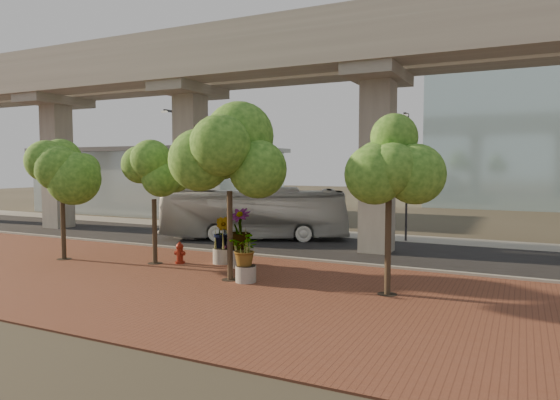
% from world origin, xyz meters
% --- Properties ---
extents(ground, '(160.00, 160.00, 0.00)m').
position_xyz_m(ground, '(0.00, 0.00, 0.00)').
color(ground, '#39352A').
rests_on(ground, ground).
extents(brick_plaza, '(70.00, 13.00, 0.06)m').
position_xyz_m(brick_plaza, '(0.00, -8.00, 0.03)').
color(brick_plaza, brown).
rests_on(brick_plaza, ground).
extents(asphalt_road, '(90.00, 8.00, 0.04)m').
position_xyz_m(asphalt_road, '(0.00, 2.00, 0.02)').
color(asphalt_road, black).
rests_on(asphalt_road, ground).
extents(curb_strip, '(70.00, 0.25, 0.16)m').
position_xyz_m(curb_strip, '(0.00, -2.00, 0.08)').
color(curb_strip, gray).
rests_on(curb_strip, ground).
extents(far_sidewalk, '(90.00, 3.00, 0.06)m').
position_xyz_m(far_sidewalk, '(0.00, 7.50, 0.03)').
color(far_sidewalk, gray).
rests_on(far_sidewalk, ground).
extents(transit_viaduct, '(72.00, 5.60, 12.40)m').
position_xyz_m(transit_viaduct, '(0.00, 2.00, 7.29)').
color(transit_viaduct, '#9A968C').
rests_on(transit_viaduct, ground).
extents(station_pavilion, '(23.00, 13.00, 6.30)m').
position_xyz_m(station_pavilion, '(-20.00, 16.00, 3.22)').
color(station_pavilion, silver).
rests_on(station_pavilion, ground).
extents(transit_bus, '(11.67, 7.03, 3.22)m').
position_xyz_m(transit_bus, '(-2.05, 3.20, 1.61)').
color(transit_bus, silver).
rests_on(transit_bus, ground).
extents(fire_hydrant, '(0.51, 0.45, 1.01)m').
position_xyz_m(fire_hydrant, '(-1.38, -5.27, 0.54)').
color(fire_hydrant, maroon).
rests_on(fire_hydrant, ground).
extents(planter_front, '(1.81, 1.81, 1.99)m').
position_xyz_m(planter_front, '(3.24, -7.15, 1.27)').
color(planter_front, gray).
rests_on(planter_front, ground).
extents(planter_right, '(2.47, 2.47, 2.64)m').
position_xyz_m(planter_right, '(1.50, -4.71, 1.66)').
color(planter_right, gray).
rests_on(planter_right, ground).
extents(planter_left, '(2.01, 2.01, 2.22)m').
position_xyz_m(planter_left, '(0.41, -4.40, 1.40)').
color(planter_left, '#AFAA9E').
rests_on(planter_left, ground).
extents(street_tree_far_west, '(3.87, 3.87, 6.12)m').
position_xyz_m(street_tree_far_west, '(-7.14, -6.88, 4.40)').
color(street_tree_far_west, '#453927').
rests_on(street_tree_far_west, ground).
extents(street_tree_near_west, '(3.80, 3.80, 5.85)m').
position_xyz_m(street_tree_near_west, '(-2.44, -5.76, 4.17)').
color(street_tree_near_west, '#453927').
rests_on(street_tree_near_west, ground).
extents(street_tree_near_east, '(4.40, 4.40, 6.85)m').
position_xyz_m(street_tree_near_east, '(2.50, -7.11, 4.89)').
color(street_tree_near_east, '#453927').
rests_on(street_tree_near_east, ground).
extents(street_tree_far_east, '(3.51, 3.51, 6.35)m').
position_xyz_m(street_tree_far_east, '(8.70, -6.58, 4.78)').
color(street_tree_far_east, '#453927').
rests_on(street_tree_far_east, ground).
extents(streetlamp_west, '(0.43, 1.26, 8.69)m').
position_xyz_m(streetlamp_west, '(-10.84, 6.43, 5.07)').
color(streetlamp_west, '#2C2B30').
rests_on(streetlamp_west, ground).
extents(streetlamp_east, '(0.38, 1.11, 7.66)m').
position_xyz_m(streetlamp_east, '(6.62, 6.35, 4.48)').
color(streetlamp_east, '#2C2C31').
rests_on(streetlamp_east, ground).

